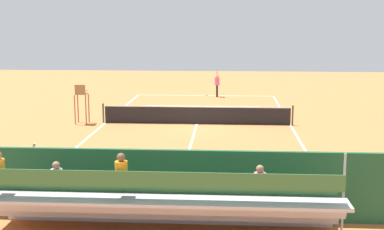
% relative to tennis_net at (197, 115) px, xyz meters
% --- Properties ---
extents(ground_plane, '(60.00, 60.00, 0.00)m').
position_rel_tennis_net_xyz_m(ground_plane, '(0.00, 0.00, -0.50)').
color(ground_plane, '#C66B38').
extents(court_line_markings, '(10.10, 22.20, 0.01)m').
position_rel_tennis_net_xyz_m(court_line_markings, '(0.00, -0.04, -0.50)').
color(court_line_markings, white).
rests_on(court_line_markings, ground).
extents(tennis_net, '(10.30, 0.10, 1.07)m').
position_rel_tennis_net_xyz_m(tennis_net, '(0.00, 0.00, 0.00)').
color(tennis_net, black).
rests_on(tennis_net, ground).
extents(backdrop_wall, '(18.00, 0.16, 2.00)m').
position_rel_tennis_net_xyz_m(backdrop_wall, '(0.00, 14.00, 0.50)').
color(backdrop_wall, '#235633').
rests_on(backdrop_wall, ground).
extents(bleacher_stand, '(9.06, 2.40, 2.48)m').
position_rel_tennis_net_xyz_m(bleacher_stand, '(0.19, 15.36, 0.43)').
color(bleacher_stand, '#B2B2B7').
rests_on(bleacher_stand, ground).
extents(umpire_chair, '(0.67, 0.67, 2.14)m').
position_rel_tennis_net_xyz_m(umpire_chair, '(6.20, 0.32, 0.81)').
color(umpire_chair, olive).
rests_on(umpire_chair, ground).
extents(courtside_bench, '(1.80, 0.40, 0.93)m').
position_rel_tennis_net_xyz_m(courtside_bench, '(-1.89, 13.27, 0.06)').
color(courtside_bench, '#33383D').
rests_on(courtside_bench, ground).
extents(equipment_bag, '(0.90, 0.36, 0.36)m').
position_rel_tennis_net_xyz_m(equipment_bag, '(0.00, 13.40, -0.32)').
color(equipment_bag, black).
rests_on(equipment_bag, ground).
extents(tennis_player, '(0.38, 0.54, 1.93)m').
position_rel_tennis_net_xyz_m(tennis_player, '(-0.88, -10.42, 0.51)').
color(tennis_player, black).
rests_on(tennis_player, ground).
extents(tennis_racket, '(0.56, 0.45, 0.03)m').
position_rel_tennis_net_xyz_m(tennis_racket, '(-0.29, -10.80, -0.49)').
color(tennis_racket, black).
rests_on(tennis_racket, ground).
extents(tennis_ball_near, '(0.07, 0.07, 0.07)m').
position_rel_tennis_net_xyz_m(tennis_ball_near, '(1.06, -9.17, -0.47)').
color(tennis_ball_near, '#CCDB33').
rests_on(tennis_ball_near, ground).
extents(line_judge, '(0.40, 0.55, 1.93)m').
position_rel_tennis_net_xyz_m(line_judge, '(4.17, 13.35, 0.51)').
color(line_judge, '#232328').
rests_on(line_judge, ground).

